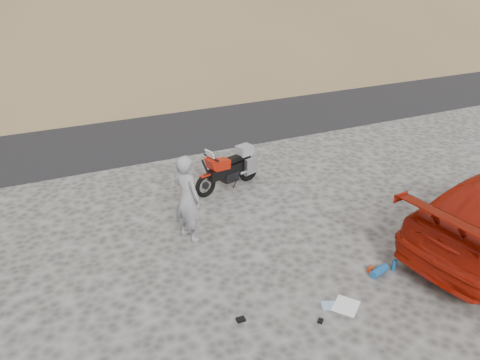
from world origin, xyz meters
name	(u,v)px	position (x,y,z in m)	size (l,w,h in m)	color
ground	(223,268)	(0.00, 0.00, 0.00)	(140.00, 140.00, 0.00)	#3D3B39
road	(122,126)	(0.00, 9.00, 0.00)	(120.00, 7.00, 0.05)	black
motorcycle	(231,168)	(1.54, 3.09, 0.52)	(1.99, 0.92, 1.22)	black
man	(189,237)	(-0.23, 1.27, 0.00)	(0.69, 0.45, 1.89)	gray
gear_white_cloth	(346,306)	(1.49, -1.89, 0.01)	(0.44, 0.39, 0.01)	white
gear_blue_mat	(379,271)	(2.58, -1.43, 0.08)	(0.16, 0.16, 0.40)	#185190
gear_bottle	(394,265)	(2.93, -1.43, 0.11)	(0.08, 0.08, 0.22)	#185190
gear_funnel	(371,267)	(2.49, -1.29, 0.09)	(0.15, 0.15, 0.19)	#AF2C0B
gear_glove_a	(241,320)	(-0.29, -1.44, 0.02)	(0.15, 0.10, 0.04)	black
gear_glove_b	(321,321)	(0.88, -2.02, 0.02)	(0.11, 0.08, 0.04)	black
gear_blue_cloth	(331,305)	(1.26, -1.77, 0.01)	(0.30, 0.22, 0.01)	#7E9EC3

